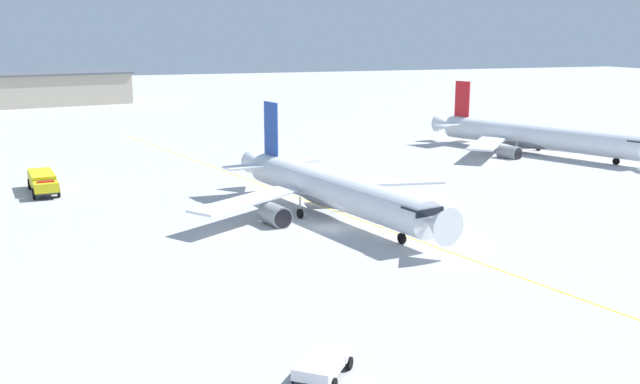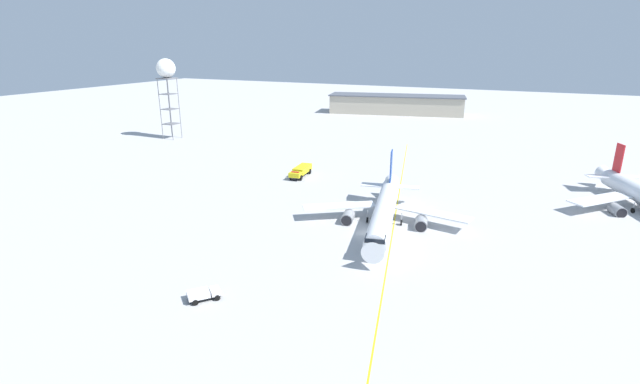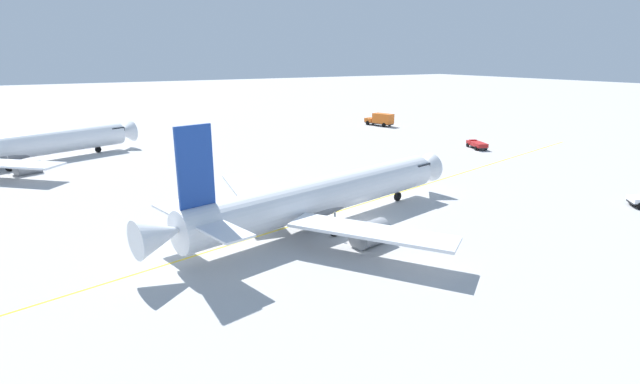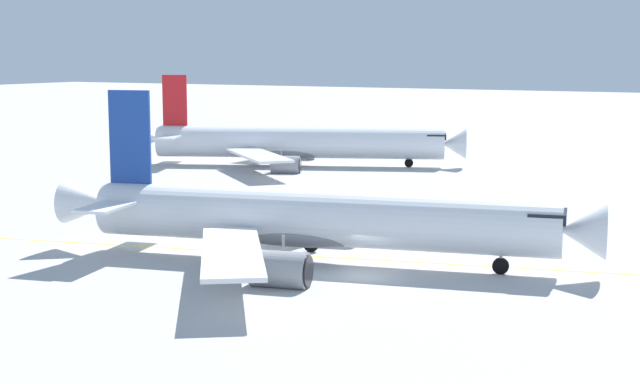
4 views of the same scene
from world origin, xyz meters
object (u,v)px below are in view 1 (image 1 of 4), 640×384
object	(u,v)px
airliner_main	(330,191)
airliner_secondary	(535,137)
fire_tender_truck	(43,181)
pushback_tug_truck	(322,365)

from	to	relation	value
airliner_main	airliner_secondary	xyz separation A→B (m)	(-28.88, 48.52, -0.12)
airliner_secondary	fire_tender_truck	bearing A→B (deg)	-108.62
airliner_main	fire_tender_truck	distance (m)	39.24
airliner_main	fire_tender_truck	xyz separation A→B (m)	(-24.46, -30.65, -1.43)
airliner_secondary	fire_tender_truck	size ratio (longest dim) A/B	4.05
airliner_main	airliner_secondary	world-z (taller)	airliner_main
airliner_main	airliner_secondary	distance (m)	56.47
fire_tender_truck	pushback_tug_truck	bearing A→B (deg)	8.79
airliner_main	fire_tender_truck	bearing A→B (deg)	-140.94
airliner_secondary	pushback_tug_truck	world-z (taller)	airliner_secondary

